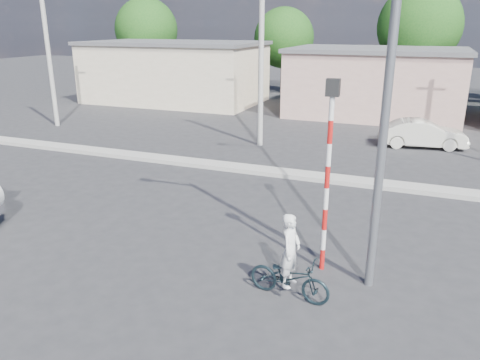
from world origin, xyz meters
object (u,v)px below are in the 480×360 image
at_px(bicycle, 289,277).
at_px(traffic_pole, 328,162).
at_px(cyclist, 290,263).
at_px(streetlight, 383,50).
at_px(car_cream, 422,134).

height_order(bicycle, traffic_pole, traffic_pole).
height_order(cyclist, streetlight, streetlight).
bearing_deg(car_cream, bicycle, 161.84).
height_order(cyclist, traffic_pole, traffic_pole).
bearing_deg(car_cream, traffic_pole, 162.56).
bearing_deg(bicycle, traffic_pole, -8.46).
distance_m(bicycle, traffic_pole, 2.60).
xyz_separation_m(cyclist, streetlight, (1.33, 1.12, 4.18)).
relative_size(car_cream, streetlight, 0.43).
bearing_deg(bicycle, car_cream, -2.05).
distance_m(cyclist, traffic_pole, 2.34).
bearing_deg(streetlight, car_cream, 86.05).
relative_size(car_cream, traffic_pole, 0.88).
relative_size(bicycle, car_cream, 0.46).
bearing_deg(cyclist, bicycle, 0.00).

